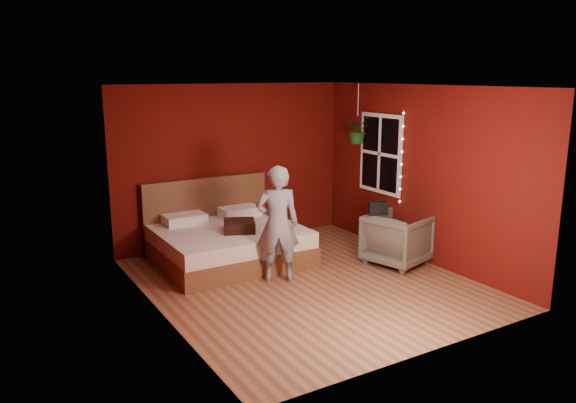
% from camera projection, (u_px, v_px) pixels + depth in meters
% --- Properties ---
extents(floor, '(4.50, 4.50, 0.00)m').
position_uv_depth(floor, '(307.00, 283.00, 7.56)').
color(floor, '#8F5A39').
rests_on(floor, ground).
extents(room_walls, '(4.04, 4.54, 2.62)m').
position_uv_depth(room_walls, '(308.00, 159.00, 7.19)').
color(room_walls, '#580C09').
rests_on(room_walls, ground).
extents(window, '(0.05, 0.97, 1.27)m').
position_uv_depth(window, '(380.00, 154.00, 8.96)').
color(window, white).
rests_on(window, room_walls).
extents(fairy_lights, '(0.04, 0.04, 1.45)m').
position_uv_depth(fairy_lights, '(402.00, 158.00, 8.51)').
color(fairy_lights, silver).
rests_on(fairy_lights, room_walls).
extents(bed, '(2.08, 1.77, 1.14)m').
position_uv_depth(bed, '(227.00, 241.00, 8.42)').
color(bed, brown).
rests_on(bed, ground).
extents(person, '(0.68, 0.59, 1.59)m').
position_uv_depth(person, '(277.00, 224.00, 7.49)').
color(person, gray).
rests_on(person, ground).
extents(armchair, '(1.02, 1.00, 0.76)m').
position_uv_depth(armchair, '(398.00, 239.00, 8.22)').
color(armchair, '#605D4C').
rests_on(armchair, ground).
extents(handbag, '(0.30, 0.24, 0.19)m').
position_uv_depth(handbag, '(378.00, 208.00, 8.12)').
color(handbag, black).
rests_on(handbag, armchair).
extents(throw_pillow, '(0.58, 0.58, 0.16)m').
position_uv_depth(throw_pillow, '(239.00, 226.00, 8.12)').
color(throw_pillow, '#321810').
rests_on(throw_pillow, bed).
extents(hanging_plant, '(0.49, 0.46, 0.95)m').
position_uv_depth(hanging_plant, '(357.00, 130.00, 8.96)').
color(hanging_plant, silver).
rests_on(hanging_plant, room_walls).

